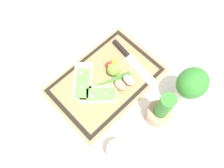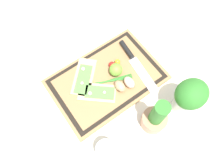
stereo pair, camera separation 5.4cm
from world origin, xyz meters
name	(u,v)px [view 2 (the right image)]	position (x,y,z in m)	size (l,w,h in m)	color
ground_plane	(107,80)	(0.00, 0.00, 0.00)	(6.00, 6.00, 0.00)	silver
cutting_board	(107,80)	(0.00, 0.00, 0.01)	(0.48, 0.32, 0.02)	#997047
pizza_slice_near	(84,77)	(0.08, -0.06, 0.02)	(0.18, 0.18, 0.02)	#DBBC7F
pizza_slice_far	(98,93)	(0.07, 0.03, 0.02)	(0.17, 0.17, 0.02)	#DBBC7F
knife	(132,57)	(-0.15, -0.02, 0.03)	(0.06, 0.28, 0.02)	silver
egg_brown	(120,86)	(-0.02, 0.07, 0.04)	(0.04, 0.06, 0.04)	tan
egg_pink	(129,82)	(-0.06, 0.08, 0.04)	(0.04, 0.06, 0.04)	beige
lime	(116,70)	(-0.05, 0.00, 0.05)	(0.06, 0.06, 0.06)	#70A838
cherry_tomato_red	(112,65)	(-0.05, -0.04, 0.03)	(0.03, 0.03, 0.03)	red
cherry_tomato_yellow	(117,62)	(-0.08, -0.03, 0.03)	(0.03, 0.03, 0.03)	gold
scallion_bunch	(104,82)	(0.02, 0.01, 0.02)	(0.24, 0.12, 0.01)	#2D7528
herb_pot	(155,118)	(-0.04, 0.27, 0.07)	(0.10, 0.10, 0.21)	#AD7A5B
sauce_jar	(106,151)	(0.18, 0.25, 0.04)	(0.08, 0.08, 0.09)	silver
herb_glass	(189,97)	(-0.19, 0.28, 0.12)	(0.13, 0.11, 0.20)	silver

